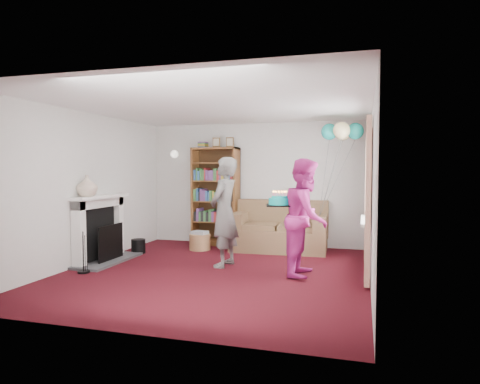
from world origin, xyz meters
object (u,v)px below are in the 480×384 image
(bookcase, at_px, (216,197))
(birthday_cake, at_px, (279,201))
(sofa, at_px, (280,232))
(person_magenta, at_px, (306,217))
(person_striped, at_px, (224,212))

(bookcase, distance_m, birthday_cake, 2.70)
(sofa, distance_m, person_magenta, 2.05)
(person_striped, bearing_deg, bookcase, -149.99)
(birthday_cake, bearing_deg, person_striped, 167.40)
(bookcase, height_order, sofa, bookcase)
(sofa, xyz_separation_m, person_striped, (-0.60, -1.63, 0.52))
(bookcase, xyz_separation_m, birthday_cake, (1.73, -2.07, 0.10))
(person_magenta, bearing_deg, bookcase, 48.88)
(bookcase, bearing_deg, person_magenta, -44.22)
(person_striped, relative_size, birthday_cake, 4.54)
(sofa, bearing_deg, birthday_cake, -82.10)
(bookcase, relative_size, person_magenta, 1.29)
(person_striped, height_order, birthday_cake, person_striped)
(bookcase, xyz_separation_m, sofa, (1.39, -0.23, -0.63))
(person_striped, xyz_separation_m, person_magenta, (1.34, -0.21, -0.02))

